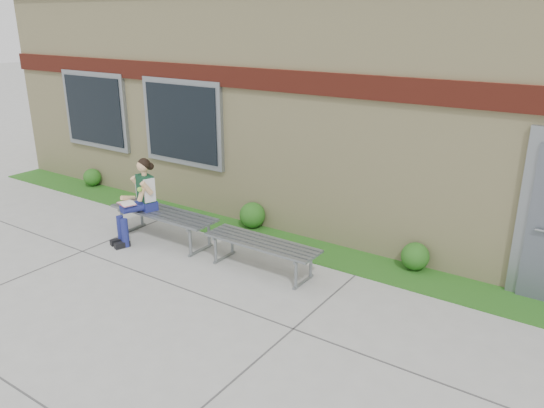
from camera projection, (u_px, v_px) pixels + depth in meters
The scene contains 9 objects.
ground at pixel (203, 322), 6.53m from camera, with size 80.00×80.00×0.00m, color #9E9E99.
grass_strip at pixel (310, 250), 8.55m from camera, with size 16.00×0.80×0.02m, color #184C14.
school_building at pixel (399, 95), 10.50m from camera, with size 16.20×6.22×4.20m.
bench_left at pixel (164, 218), 8.81m from camera, with size 1.98×0.56×0.51m.
bench_right at pixel (262, 248), 7.76m from camera, with size 1.80×0.51×0.47m.
girl at pixel (139, 198), 8.71m from camera, with size 0.54×0.85×1.40m.
shrub_west at pixel (92, 177), 11.72m from camera, with size 0.39×0.39×0.39m, color #184C14.
shrub_mid at pixel (252, 215), 9.37m from camera, with size 0.46×0.46×0.46m, color #184C14.
shrub_east at pixel (415, 256), 7.80m from camera, with size 0.41×0.41×0.41m, color #184C14.
Camera 1 is at (3.89, -4.21, 3.55)m, focal length 35.00 mm.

